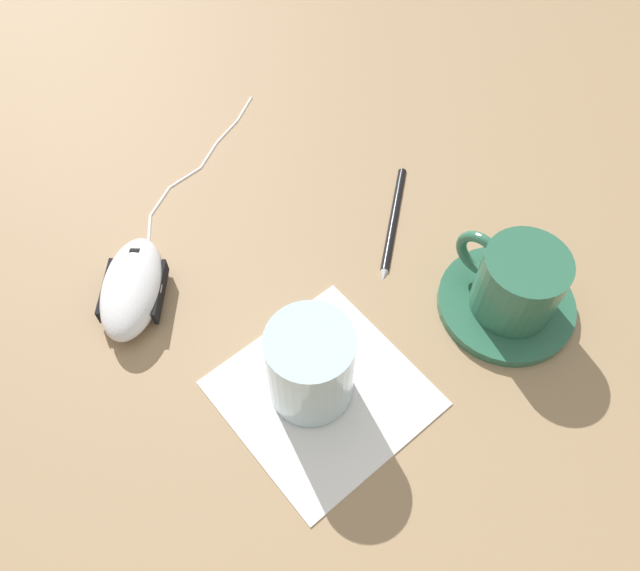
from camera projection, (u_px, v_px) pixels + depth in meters
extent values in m
plane|color=#9E7F5B|center=(332.00, 307.00, 0.59)|extent=(3.00, 3.00, 0.00)
cylinder|color=#2D664C|center=(506.00, 304.00, 0.59)|extent=(0.13, 0.13, 0.01)
cylinder|color=#2D664C|center=(519.00, 283.00, 0.56)|extent=(0.08, 0.08, 0.07)
torus|color=#2D664C|center=(480.00, 254.00, 0.57)|extent=(0.01, 0.05, 0.05)
ellipsoid|color=silver|center=(132.00, 288.00, 0.58)|extent=(0.12, 0.12, 0.04)
cylinder|color=black|center=(136.00, 254.00, 0.59)|extent=(0.01, 0.01, 0.01)
cube|color=black|center=(107.00, 290.00, 0.59)|extent=(0.05, 0.05, 0.02)
cube|color=black|center=(160.00, 291.00, 0.59)|extent=(0.05, 0.05, 0.02)
cylinder|color=white|center=(149.00, 231.00, 0.64)|extent=(0.03, 0.03, 0.00)
cylinder|color=white|center=(160.00, 201.00, 0.66)|extent=(0.04, 0.02, 0.00)
cylinder|color=white|center=(185.00, 177.00, 0.68)|extent=(0.04, 0.00, 0.00)
cylinder|color=white|center=(209.00, 154.00, 0.70)|extent=(0.04, 0.02, 0.00)
cylinder|color=white|center=(227.00, 131.00, 0.72)|extent=(0.04, 0.01, 0.00)
cylinder|color=white|center=(244.00, 108.00, 0.74)|extent=(0.04, 0.02, 0.00)
sphere|color=white|center=(148.00, 247.00, 0.63)|extent=(0.00, 0.00, 0.00)
sphere|color=white|center=(150.00, 215.00, 0.65)|extent=(0.00, 0.00, 0.00)
sphere|color=white|center=(169.00, 187.00, 0.68)|extent=(0.00, 0.00, 0.00)
sphere|color=white|center=(200.00, 167.00, 0.69)|extent=(0.00, 0.00, 0.00)
sphere|color=white|center=(217.00, 142.00, 0.71)|extent=(0.00, 0.00, 0.00)
sphere|color=white|center=(237.00, 120.00, 0.73)|extent=(0.00, 0.00, 0.00)
sphere|color=white|center=(251.00, 97.00, 0.75)|extent=(0.00, 0.00, 0.00)
cube|color=white|center=(323.00, 393.00, 0.55)|extent=(0.17, 0.17, 0.00)
cylinder|color=silver|center=(310.00, 366.00, 0.51)|extent=(0.07, 0.07, 0.09)
cylinder|color=black|center=(394.00, 216.00, 0.65)|extent=(0.12, 0.08, 0.01)
cone|color=silver|center=(384.00, 273.00, 0.61)|extent=(0.01, 0.01, 0.01)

